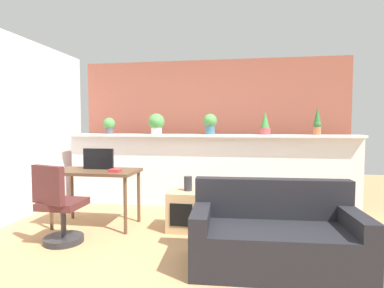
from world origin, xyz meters
name	(u,v)px	position (x,y,z in m)	size (l,w,h in m)	color
ground_plane	(185,257)	(0.00, 0.00, 0.00)	(12.00, 12.00, 0.00)	tan
divider_wall	(207,172)	(0.00, 2.00, 0.58)	(4.71, 0.16, 1.16)	silver
plant_shelf	(207,136)	(0.00, 1.96, 1.18)	(4.71, 0.30, 0.04)	silver
brick_wall_behind	(211,130)	(0.00, 2.60, 1.25)	(4.71, 0.10, 2.50)	#9E5442
potted_plant_0	(109,125)	(-1.69, 1.99, 1.34)	(0.20, 0.20, 0.27)	#4C4C51
potted_plant_1	(156,123)	(-0.85, 1.96, 1.38)	(0.27, 0.27, 0.34)	silver
potted_plant_2	(210,123)	(0.05, 1.94, 1.38)	(0.22, 0.22, 0.33)	#386B84
potted_plant_3	(265,124)	(0.91, 1.98, 1.36)	(0.17, 0.17, 0.36)	#B7474C
potted_plant_4	(317,122)	(1.68, 1.96, 1.39)	(0.12, 0.12, 0.43)	#C66B42
desk	(96,176)	(-1.35, 0.81, 0.67)	(1.10, 0.60, 0.75)	brown
tv_monitor	(98,159)	(-1.35, 0.89, 0.89)	(0.42, 0.04, 0.28)	black
office_chair	(59,210)	(-1.46, 0.12, 0.39)	(0.50, 0.50, 0.91)	#262628
side_cube_shelf	(184,211)	(-0.16, 0.82, 0.25)	(0.40, 0.41, 0.50)	tan
vase_on_shelf	(188,183)	(-0.12, 0.88, 0.59)	(0.11, 0.11, 0.19)	#2D2D33
book_on_desk	(115,171)	(-1.04, 0.68, 0.77)	(0.14, 0.12, 0.04)	#B22D33
couch	(275,237)	(0.88, -0.05, 0.28)	(1.60, 0.84, 0.80)	black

